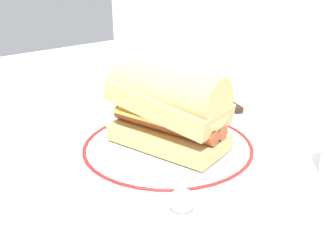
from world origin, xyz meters
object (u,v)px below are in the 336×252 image
(plate, at_px, (168,148))
(butter_knife, at_px, (222,101))
(salt_shaker, at_px, (181,221))
(sausage_sandwich, at_px, (168,106))

(plate, bearing_deg, butter_knife, 115.27)
(butter_knife, bearing_deg, salt_shaker, -50.65)
(plate, relative_size, salt_shaker, 3.88)
(salt_shaker, bearing_deg, butter_knife, 129.35)
(salt_shaker, bearing_deg, plate, 145.37)
(plate, height_order, sausage_sandwich, sausage_sandwich)
(plate, xyz_separation_m, salt_shaker, (0.18, -0.12, 0.03))
(sausage_sandwich, xyz_separation_m, butter_knife, (-0.11, 0.22, -0.07))
(sausage_sandwich, xyz_separation_m, salt_shaker, (0.18, -0.12, -0.04))
(plate, xyz_separation_m, sausage_sandwich, (0.00, -0.00, 0.07))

